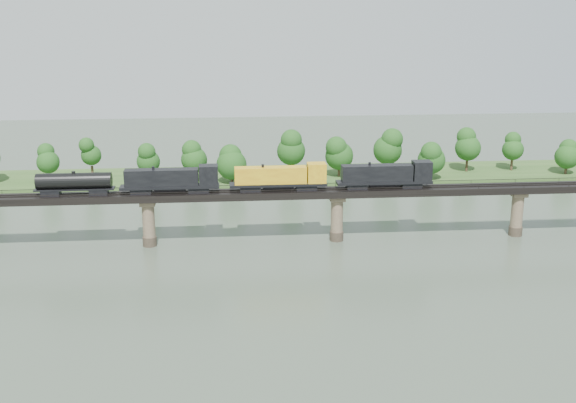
{
  "coord_description": "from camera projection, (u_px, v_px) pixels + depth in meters",
  "views": [
    {
      "loc": [
        -23.44,
        -116.72,
        50.65
      ],
      "look_at": [
        -10.56,
        30.0,
        9.0
      ],
      "focal_mm": 45.0,
      "sensor_mm": 36.0,
      "label": 1
    }
  ],
  "objects": [
    {
      "name": "bridge",
      "position": [
        337.0,
        216.0,
        154.92
      ],
      "size": [
        236.0,
        30.0,
        11.5
      ],
      "color": "#473A2D",
      "rests_on": "ground"
    },
    {
      "name": "far_bank",
      "position": [
        308.0,
        176.0,
        208.91
      ],
      "size": [
        300.0,
        24.0,
        1.6
      ],
      "primitive_type": "cube",
      "color": "#2E4E1F",
      "rests_on": "ground"
    },
    {
      "name": "far_treeline",
      "position": [
        281.0,
        153.0,
        201.74
      ],
      "size": [
        289.06,
        17.54,
        13.6
      ],
      "color": "#382619",
      "rests_on": "far_bank"
    },
    {
      "name": "bridge_superstructure",
      "position": [
        337.0,
        188.0,
        153.19
      ],
      "size": [
        220.0,
        4.9,
        0.75
      ],
      "color": "black",
      "rests_on": "bridge"
    },
    {
      "name": "freight_train",
      "position": [
        243.0,
        179.0,
        150.85
      ],
      "size": [
        83.02,
        3.23,
        5.71
      ],
      "color": "black",
      "rests_on": "bridge"
    },
    {
      "name": "ground",
      "position": [
        362.0,
        295.0,
        127.64
      ],
      "size": [
        400.0,
        400.0,
        0.0
      ],
      "primitive_type": "plane",
      "color": "#394738",
      "rests_on": "ground"
    }
  ]
}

